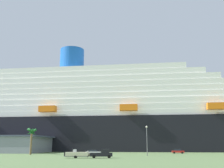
# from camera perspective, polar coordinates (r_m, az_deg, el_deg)

# --- Properties ---
(ground_plane) EXTENTS (600.00, 600.00, 0.00)m
(ground_plane) POSITION_cam_1_polar(r_m,az_deg,el_deg) (115.59, -3.29, -14.17)
(ground_plane) COLOR #567042
(cruise_ship) EXTENTS (263.59, 58.80, 63.22)m
(cruise_ship) POSITION_cam_1_polar(r_m,az_deg,el_deg) (142.80, 3.80, -7.16)
(cruise_ship) COLOR black
(cruise_ship) RESTS_ON ground_plane
(pickup_truck) EXTENTS (5.72, 2.58, 2.20)m
(pickup_truck) POSITION_cam_1_polar(r_m,az_deg,el_deg) (70.54, -2.06, -14.40)
(pickup_truck) COLOR black
(pickup_truck) RESTS_ON ground_plane
(small_boat_on_trailer) EXTENTS (7.86, 2.24, 2.15)m
(small_boat_on_trailer) POSITION_cam_1_polar(r_m,az_deg,el_deg) (70.81, -6.82, -14.38)
(small_boat_on_trailer) COLOR #595960
(small_boat_on_trailer) RESTS_ON ground_plane
(palm_tree) EXTENTS (3.44, 3.29, 8.71)m
(palm_tree) POSITION_cam_1_polar(r_m,az_deg,el_deg) (97.23, -16.49, -10.00)
(palm_tree) COLOR brown
(palm_tree) RESTS_ON ground_plane
(street_lamp) EXTENTS (0.56, 0.56, 8.90)m
(street_lamp) POSITION_cam_1_polar(r_m,az_deg,el_deg) (85.33, 7.31, -10.85)
(street_lamp) COLOR slate
(street_lamp) RESTS_ON ground_plane
(parked_car_silver_sedan) EXTENTS (4.96, 2.47, 1.58)m
(parked_car_silver_sedan) POSITION_cam_1_polar(r_m,az_deg,el_deg) (92.80, -4.00, -14.05)
(parked_car_silver_sedan) COLOR silver
(parked_car_silver_sedan) RESTS_ON ground_plane
(parked_car_red_hatchback) EXTENTS (4.64, 2.34, 1.58)m
(parked_car_red_hatchback) POSITION_cam_1_polar(r_m,az_deg,el_deg) (107.90, 13.62, -13.53)
(parked_car_red_hatchback) COLOR red
(parked_car_red_hatchback) RESTS_ON ground_plane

